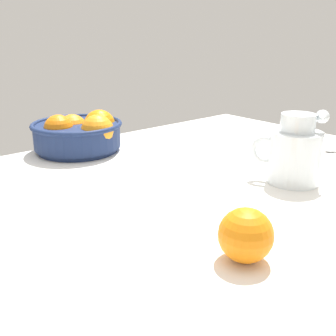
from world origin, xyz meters
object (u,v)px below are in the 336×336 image
fruit_bowl (80,133)px  loose_orange_0 (246,235)px  juice_pitcher (294,157)px  spoon (315,151)px

fruit_bowl → loose_orange_0: size_ratio=3.05×
juice_pitcher → spoon: 26.66cm
loose_orange_0 → spoon: bearing=21.8°
spoon → fruit_bowl: bearing=138.4°
fruit_bowl → juice_pitcher: 55.57cm
loose_orange_0 → spoon: size_ratio=0.57×
fruit_bowl → loose_orange_0: (-10.06, -64.63, -0.99)cm
loose_orange_0 → fruit_bowl: bearing=81.2°
fruit_bowl → juice_pitcher: (22.48, -50.81, 0.80)cm
spoon → loose_orange_0: bearing=-158.2°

